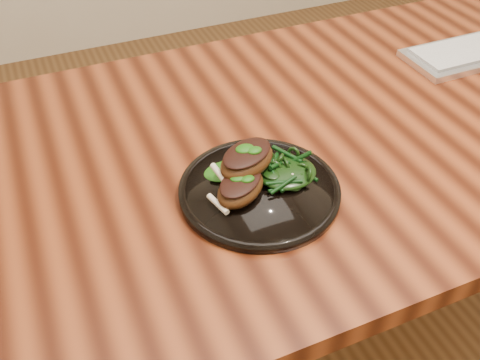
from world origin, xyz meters
The scene contains 6 objects.
desk centered at (0.00, 0.00, 0.67)m, with size 1.60×0.80×0.75m.
plate centered at (-0.32, -0.13, 0.76)m, with size 0.26×0.26×0.02m.
lamb_chop_front centered at (-0.36, -0.14, 0.79)m, with size 0.11×0.10×0.04m.
lamb_chop_back centered at (-0.33, -0.10, 0.81)m, with size 0.12×0.11×0.05m.
herb_smear centered at (-0.35, -0.07, 0.77)m, with size 0.08×0.05×0.01m, color #0D3F06.
greens_heap centered at (-0.27, -0.12, 0.78)m, with size 0.10×0.09×0.04m.
Camera 1 is at (-0.60, -0.70, 1.33)m, focal length 40.00 mm.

